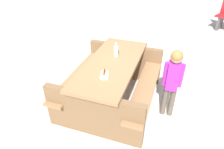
# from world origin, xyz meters

# --- Properties ---
(ground_plane) EXTENTS (30.00, 30.00, 0.00)m
(ground_plane) POSITION_xyz_m (0.00, 0.00, 0.00)
(ground_plane) COLOR #B7B2A8
(ground_plane) RESTS_ON ground
(picnic_table) EXTENTS (2.09, 1.80, 0.75)m
(picnic_table) POSITION_xyz_m (0.00, 0.00, 0.44)
(picnic_table) COLOR olive
(picnic_table) RESTS_ON ground
(soda_bottle) EXTENTS (0.07, 0.07, 0.23)m
(soda_bottle) POSITION_xyz_m (-0.22, -0.06, 0.85)
(soda_bottle) COLOR silver
(soda_bottle) RESTS_ON picnic_table
(hotdog_tray) EXTENTS (0.21, 0.19, 0.08)m
(hotdog_tray) POSITION_xyz_m (0.38, 0.12, 0.78)
(hotdog_tray) COLOR white
(hotdog_tray) RESTS_ON picnic_table
(child_in_coat) EXTENTS (0.20, 0.27, 1.13)m
(child_in_coat) POSITION_xyz_m (-0.19, 0.91, 0.72)
(child_in_coat) COLOR brown
(child_in_coat) RESTS_ON ground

